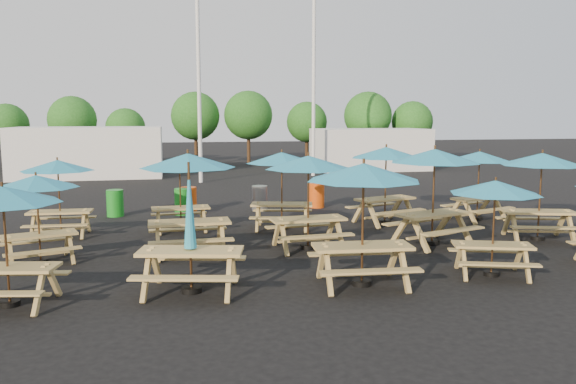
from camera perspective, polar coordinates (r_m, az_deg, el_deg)
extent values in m
plane|color=black|center=(15.89, 1.11, -4.65)|extent=(120.00, 120.00, 0.00)
cube|color=#A58649|center=(11.30, -26.60, -6.90)|extent=(1.82, 0.97, 0.06)
cube|color=#A58649|center=(11.93, -25.23, -7.46)|extent=(1.74, 0.55, 0.04)
cylinder|color=black|center=(11.48, -26.40, -10.10)|extent=(0.34, 0.34, 0.10)
cylinder|color=brown|center=(11.22, -26.72, -4.96)|extent=(0.04, 0.04, 2.20)
cone|color=teal|center=(11.06, -27.02, -0.26)|extent=(2.35, 2.35, 0.31)
cube|color=#A58649|center=(14.25, -23.95, -4.01)|extent=(1.75, 1.12, 0.05)
cube|color=#A58649|center=(13.72, -23.59, -5.54)|extent=(1.62, 0.74, 0.04)
cube|color=#A58649|center=(14.89, -24.16, -4.57)|extent=(1.62, 0.74, 0.04)
cylinder|color=black|center=(14.38, -23.81, -6.45)|extent=(0.33, 0.33, 0.09)
cylinder|color=brown|center=(14.18, -24.03, -2.53)|extent=(0.04, 0.04, 2.08)
cone|color=teal|center=(14.06, -24.22, 0.99)|extent=(2.42, 2.42, 0.29)
cube|color=#A58649|center=(17.18, -22.15, -1.88)|extent=(1.75, 0.75, 0.06)
cube|color=#A58649|center=(16.62, -22.58, -3.18)|extent=(1.73, 0.32, 0.04)
cube|color=#A58649|center=(17.83, -21.65, -2.42)|extent=(1.73, 0.32, 0.04)
cylinder|color=black|center=(17.30, -22.03, -4.04)|extent=(0.34, 0.34, 0.10)
cylinder|color=brown|center=(17.12, -22.21, -0.58)|extent=(0.04, 0.04, 2.20)
cone|color=teal|center=(17.02, -22.37, 2.52)|extent=(2.11, 2.11, 0.31)
cube|color=#A58649|center=(11.03, -9.87, -5.95)|extent=(2.11, 1.19, 0.07)
cube|color=#A58649|center=(10.42, -10.56, -8.61)|extent=(2.00, 0.70, 0.04)
cube|color=#A58649|center=(11.80, -9.18, -6.63)|extent=(2.00, 0.70, 0.04)
cylinder|color=black|center=(11.23, -9.77, -9.74)|extent=(0.40, 0.40, 0.11)
cylinder|color=brown|center=(10.93, -9.92, -3.64)|extent=(0.05, 0.05, 2.54)
cone|color=teal|center=(10.85, -9.97, -1.35)|extent=(0.24, 0.24, 1.66)
cube|color=#A58649|center=(14.02, -9.99, -3.04)|extent=(2.00, 0.82, 0.07)
cube|color=#A58649|center=(13.37, -9.77, -4.95)|extent=(1.99, 0.33, 0.04)
cube|color=#A58649|center=(14.79, -10.13, -3.74)|extent=(1.99, 0.33, 0.04)
cylinder|color=black|center=(14.18, -9.92, -6.06)|extent=(0.40, 0.40, 0.11)
cylinder|color=brown|center=(13.94, -10.03, -1.21)|extent=(0.05, 0.05, 2.53)
cone|color=teal|center=(13.82, -10.13, 3.16)|extent=(2.39, 2.39, 0.35)
cube|color=#A58649|center=(16.98, -10.86, -1.60)|extent=(1.73, 0.78, 0.06)
cube|color=#A58649|center=(16.41, -10.64, -2.88)|extent=(1.70, 0.36, 0.04)
cube|color=#A58649|center=(17.63, -11.01, -2.16)|extent=(1.70, 0.36, 0.04)
cylinder|color=black|center=(17.09, -10.80, -3.74)|extent=(0.34, 0.34, 0.09)
cylinder|color=brown|center=(16.92, -10.89, -0.32)|extent=(0.04, 0.04, 2.16)
cone|color=teal|center=(16.82, -10.97, 2.75)|extent=(2.12, 2.12, 0.30)
cube|color=#A58649|center=(11.41, 7.55, -5.50)|extent=(2.02, 0.91, 0.07)
cube|color=#A58649|center=(10.82, 8.50, -7.98)|extent=(1.98, 0.43, 0.04)
cube|color=#A58649|center=(12.16, 6.66, -6.19)|extent=(1.98, 0.43, 0.04)
cylinder|color=black|center=(11.61, 7.49, -9.11)|extent=(0.39, 0.39, 0.11)
cylinder|color=brown|center=(11.32, 7.59, -3.30)|extent=(0.05, 0.05, 2.51)
cone|color=teal|center=(11.17, 7.69, 2.04)|extent=(2.47, 2.47, 0.35)
cube|color=#A58649|center=(14.41, 2.06, -2.76)|extent=(1.96, 0.88, 0.06)
cube|color=#A58649|center=(13.83, 2.96, -4.51)|extent=(1.92, 0.41, 0.04)
cube|color=#A58649|center=(15.12, 1.22, -3.44)|extent=(1.92, 0.41, 0.04)
cylinder|color=black|center=(14.56, 2.04, -5.58)|extent=(0.38, 0.38, 0.11)
cylinder|color=brown|center=(14.34, 2.07, -1.05)|extent=(0.05, 0.05, 2.43)
cone|color=teal|center=(14.22, 2.09, 3.04)|extent=(2.40, 2.40, 0.34)
cube|color=#A58649|center=(16.95, -0.64, -1.26)|extent=(1.96, 1.12, 0.06)
cube|color=#A58649|center=(16.33, -0.73, -2.66)|extent=(1.85, 0.67, 0.04)
cube|color=#A58649|center=(17.66, -0.55, -1.87)|extent=(1.85, 0.67, 0.04)
cylinder|color=black|center=(17.07, -0.63, -3.60)|extent=(0.37, 0.37, 0.10)
cylinder|color=brown|center=(16.89, -0.64, 0.15)|extent=(0.05, 0.05, 2.35)
cone|color=teal|center=(16.79, -0.64, 3.51)|extent=(2.60, 2.60, 0.33)
cube|color=#A58649|center=(12.79, 20.06, -5.09)|extent=(1.74, 1.11, 0.05)
cube|color=#A58649|center=(12.29, 20.66, -6.89)|extent=(1.62, 0.72, 0.04)
cube|color=#A58649|center=(13.42, 19.41, -5.63)|extent=(1.62, 0.72, 0.04)
cylinder|color=black|center=(12.94, 19.93, -7.79)|extent=(0.33, 0.33, 0.09)
cylinder|color=brown|center=(12.72, 20.14, -3.46)|extent=(0.04, 0.04, 2.08)
cone|color=teal|center=(12.59, 20.33, 0.46)|extent=(2.41, 2.41, 0.29)
cube|color=#A58649|center=(15.38, 14.49, -2.16)|extent=(2.16, 1.39, 0.07)
cube|color=#A58649|center=(14.93, 16.44, -3.79)|extent=(2.00, 0.91, 0.04)
cube|color=#A58649|center=(15.96, 12.58, -2.93)|extent=(2.00, 0.91, 0.04)
cylinder|color=black|center=(15.53, 14.39, -4.97)|extent=(0.40, 0.40, 0.11)
cylinder|color=brown|center=(15.31, 14.54, -0.47)|extent=(0.05, 0.05, 2.58)
cone|color=teal|center=(15.20, 14.68, 3.59)|extent=(2.99, 2.99, 0.36)
cube|color=#A58649|center=(18.11, 9.84, -0.68)|extent=(2.06, 1.30, 0.06)
cube|color=#A58649|center=(17.62, 11.27, -1.97)|extent=(1.92, 0.84, 0.04)
cube|color=#A58649|center=(18.70, 8.45, -1.35)|extent=(1.92, 0.84, 0.04)
cylinder|color=black|center=(18.23, 9.79, -2.98)|extent=(0.39, 0.39, 0.11)
cylinder|color=brown|center=(18.05, 9.87, 0.70)|extent=(0.05, 0.05, 2.46)
cone|color=teal|center=(17.95, 9.95, 3.99)|extent=(2.84, 2.84, 0.34)
cube|color=#A58649|center=(16.95, 24.14, -1.85)|extent=(2.03, 1.23, 0.06)
cube|color=#A58649|center=(16.36, 24.91, -3.31)|extent=(1.90, 0.78, 0.04)
cube|color=#A58649|center=(17.65, 23.32, -2.46)|extent=(1.90, 0.78, 0.04)
cylinder|color=black|center=(17.08, 24.01, -4.27)|extent=(0.38, 0.38, 0.11)
cylinder|color=brown|center=(16.89, 24.22, -0.40)|extent=(0.05, 0.05, 2.43)
cone|color=teal|center=(16.79, 24.41, 3.06)|extent=(2.76, 2.76, 0.34)
cube|color=#A58649|center=(19.43, 18.71, -0.58)|extent=(1.91, 1.20, 0.06)
cube|color=#A58649|center=(19.05, 20.14, -1.68)|extent=(1.78, 0.78, 0.04)
cube|color=#A58649|center=(19.91, 17.27, -1.17)|extent=(1.78, 0.78, 0.04)
cylinder|color=black|center=(19.54, 18.62, -2.57)|extent=(0.36, 0.36, 0.10)
cylinder|color=brown|center=(19.38, 18.76, 0.61)|extent=(0.04, 0.04, 2.28)
cone|color=teal|center=(19.29, 18.89, 3.45)|extent=(2.63, 2.63, 0.32)
cylinder|color=#17811D|center=(20.04, -17.16, -1.08)|extent=(0.57, 0.57, 0.91)
cylinder|color=#17811D|center=(19.84, -10.64, -0.96)|extent=(0.57, 0.57, 0.91)
cylinder|color=#D8470C|center=(20.19, -10.05, -0.79)|extent=(0.57, 0.57, 0.91)
cylinder|color=gray|center=(20.27, -2.89, -0.65)|extent=(0.57, 0.57, 0.91)
cylinder|color=#D8470C|center=(21.04, 2.93, -0.34)|extent=(0.57, 0.57, 0.91)
cylinder|color=silver|center=(29.28, -9.08, 12.72)|extent=(0.20, 0.20, 12.00)
cylinder|color=silver|center=(32.24, 2.63, 12.33)|extent=(0.20, 0.20, 12.00)
cube|color=silver|center=(33.50, -19.58, 3.85)|extent=(8.00, 4.00, 2.80)
cube|color=silver|center=(36.39, 8.30, 4.33)|extent=(7.00, 4.00, 2.60)
cylinder|color=#382314|center=(41.82, -26.50, 3.56)|extent=(0.24, 0.24, 1.92)
sphere|color=#1E5919|center=(41.75, -26.65, 6.13)|extent=(2.80, 2.80, 2.80)
cylinder|color=#382314|center=(39.60, -20.92, 3.84)|extent=(0.24, 0.24, 2.14)
sphere|color=#1E5919|center=(39.53, -21.07, 6.86)|extent=(3.11, 3.11, 3.11)
cylinder|color=#382314|center=(38.97, -16.08, 3.73)|extent=(0.24, 0.24, 1.78)
sphere|color=#1E5919|center=(38.90, -16.18, 6.29)|extent=(2.59, 2.59, 2.59)
cylinder|color=#382314|center=(39.94, -9.32, 4.39)|extent=(0.24, 0.24, 2.31)
sphere|color=#1E5919|center=(39.88, -9.39, 7.63)|extent=(3.36, 3.36, 3.36)
cylinder|color=#382314|center=(39.81, -4.02, 4.49)|extent=(0.24, 0.24, 2.35)
sphere|color=#1E5919|center=(39.75, -4.05, 7.79)|extent=(3.41, 3.41, 3.41)
cylinder|color=#382314|center=(41.03, 1.91, 4.37)|extent=(0.24, 0.24, 2.02)
sphere|color=#1E5919|center=(40.97, 1.93, 7.13)|extent=(2.94, 2.94, 2.94)
cylinder|color=#382314|center=(40.48, 8.05, 4.47)|extent=(0.24, 0.24, 2.32)
sphere|color=#1E5919|center=(40.41, 8.12, 7.69)|extent=(3.38, 3.38, 3.38)
cylinder|color=#382314|center=(41.78, 12.43, 4.27)|extent=(0.24, 0.24, 2.03)
sphere|color=#1E5919|center=(41.71, 12.51, 6.99)|extent=(2.95, 2.95, 2.95)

